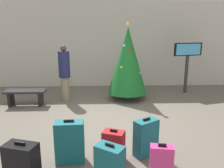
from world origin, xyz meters
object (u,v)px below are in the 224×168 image
flight_info_kiosk (188,57)px  suitcase_0 (161,165)px  traveller_0 (65,72)px  suitcase_4 (22,167)px  holiday_tree (128,61)px  suitcase_2 (114,146)px  suitcase_5 (146,138)px  suitcase_1 (110,164)px  waiting_bench (26,94)px  suitcase_3 (70,142)px

flight_info_kiosk → suitcase_0: bearing=-113.2°
traveller_0 → suitcase_4: (0.08, -4.24, -0.58)m
holiday_tree → traveller_0: (-2.03, -0.11, -0.34)m
suitcase_2 → suitcase_5: 0.63m
traveller_0 → suitcase_0: size_ratio=2.68×
suitcase_1 → suitcase_4: (-1.26, -0.12, 0.06)m
suitcase_1 → suitcase_4: bearing=-174.5°
waiting_bench → suitcase_3: (1.79, -3.10, 0.03)m
holiday_tree → suitcase_5: (-0.01, -3.47, -0.94)m
suitcase_2 → suitcase_3: suitcase_3 is taller
waiting_bench → suitcase_1: 4.43m
suitcase_3 → suitcase_5: suitcase_3 is taller
holiday_tree → suitcase_3: 4.01m
traveller_0 → suitcase_0: bearing=-63.4°
suitcase_4 → suitcase_5: size_ratio=1.05×
flight_info_kiosk → suitcase_3: bearing=-129.6°
suitcase_2 → suitcase_3: bearing=-178.3°
waiting_bench → suitcase_5: (3.16, -2.92, -0.00)m
flight_info_kiosk → suitcase_4: size_ratio=2.35×
suitcase_0 → suitcase_4: size_ratio=0.87×
suitcase_0 → suitcase_2: size_ratio=1.13×
traveller_0 → waiting_bench: bearing=-158.8°
flight_info_kiosk → suitcase_3: size_ratio=2.27×
suitcase_0 → suitcase_1: size_ratio=1.03×
waiting_bench → suitcase_0: (3.24, -3.74, -0.03)m
suitcase_2 → waiting_bench: bearing=129.7°
suitcase_1 → suitcase_3: suitcase_3 is taller
suitcase_4 → flight_info_kiosk: bearing=50.5°
flight_info_kiosk → suitcase_1: (-2.90, -4.92, -1.00)m
waiting_bench → suitcase_1: bearing=-56.1°
flight_info_kiosk → waiting_bench: size_ratio=1.51×
suitcase_3 → suitcase_5: bearing=7.5°
suitcase_0 → flight_info_kiosk: bearing=66.8°
flight_info_kiosk → suitcase_3: (-3.59, -4.34, -0.93)m
suitcase_2 → suitcase_5: (0.60, 0.16, 0.07)m
waiting_bench → suitcase_4: suitcase_4 is taller
suitcase_0 → suitcase_2: bearing=135.6°
suitcase_1 → suitcase_2: size_ratio=1.09×
flight_info_kiosk → suitcase_4: flight_info_kiosk is taller
suitcase_0 → suitcase_5: 0.83m
traveller_0 → suitcase_1: traveller_0 is taller
suitcase_1 → suitcase_5: size_ratio=0.89×
waiting_bench → suitcase_1: (2.47, -3.68, -0.04)m
suitcase_3 → suitcase_1: bearing=-40.4°
suitcase_4 → suitcase_2: bearing=28.3°
holiday_tree → flight_info_kiosk: size_ratio=1.37×
flight_info_kiosk → waiting_bench: bearing=-167.0°
holiday_tree → suitcase_1: (-0.69, -4.23, -0.99)m
flight_info_kiosk → suitcase_5: flight_info_kiosk is taller
suitcase_0 → suitcase_1: suitcase_0 is taller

